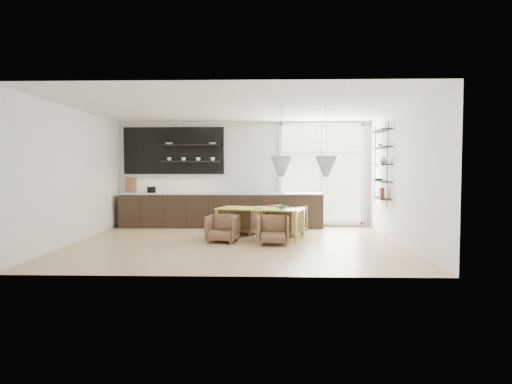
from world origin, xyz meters
name	(u,v)px	position (x,y,z in m)	size (l,w,h in m)	color
room	(264,175)	(0.58, 1.10, 1.46)	(7.02, 6.01, 2.91)	tan
kitchen_run	(218,205)	(-0.69, 2.69, 0.60)	(5.54, 0.69, 2.75)	black
right_shelving	(381,167)	(3.36, 1.17, 1.65)	(0.26, 1.22, 1.90)	black
dining_table	(260,210)	(0.51, 0.66, 0.66)	(2.09, 1.37, 0.70)	#AAC725
armchair_back_left	(245,221)	(0.11, 1.45, 0.31)	(0.67, 0.68, 0.62)	brown
armchair_back_right	(286,220)	(1.11, 1.17, 0.37)	(0.79, 0.81, 0.74)	brown
armchair_front_left	(223,228)	(-0.31, 0.16, 0.30)	(0.64, 0.66, 0.60)	brown
armchair_front_right	(273,230)	(0.80, -0.11, 0.31)	(0.65, 0.67, 0.61)	brown
wire_stool	(219,227)	(-0.45, 0.66, 0.27)	(0.33, 0.33, 0.41)	black
table_book	(255,207)	(0.39, 0.75, 0.72)	(0.22, 0.30, 0.03)	white
table_bowl	(282,207)	(1.01, 0.56, 0.74)	(0.20, 0.20, 0.06)	#4E7A57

